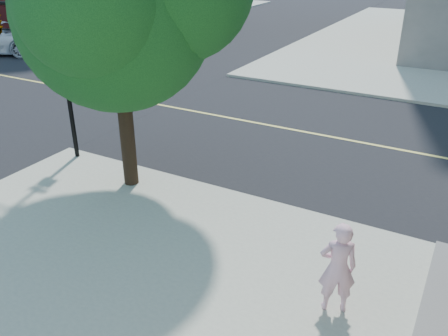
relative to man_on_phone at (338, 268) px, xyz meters
The scene contains 6 objects.
ground 7.73m from the man_on_phone, 160.06° to the left, with size 140.00×140.00×0.00m, color black.
road_ew 10.18m from the man_on_phone, 135.40° to the left, with size 140.00×9.00×0.01m, color black.
sidewalk_nw 38.67m from the man_on_phone, 141.41° to the left, with size 26.00×25.00×0.12m, color #A9A895.
man_on_phone is the anchor object (origin of this frame).
signal_pole 10.10m from the man_on_phone, 166.38° to the left, with size 3.47×0.39×3.92m.
car_a 23.02m from the man_on_phone, 153.60° to the left, with size 2.53×5.48×1.52m, color white.
Camera 1 is at (8.48, -8.39, 5.26)m, focal length 37.99 mm.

